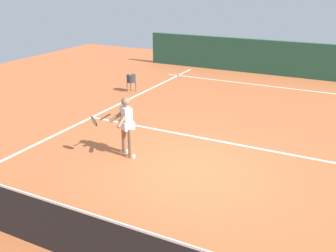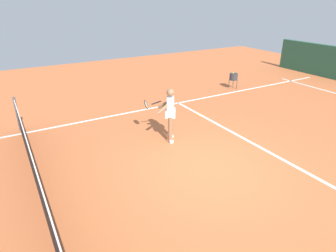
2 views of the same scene
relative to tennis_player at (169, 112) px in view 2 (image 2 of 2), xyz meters
name	(u,v)px [view 2 (image 2 of 2)]	position (x,y,z in m)	size (l,w,h in m)	color
ground_plane	(210,168)	(-1.91, -0.06, -0.85)	(28.56, 28.56, 0.00)	#C66638
service_line_marking	(265,150)	(-1.91, -1.94, -0.84)	(9.03, 0.10, 0.01)	white
sideline_right_marking	(135,111)	(2.60, -0.06, -0.84)	(0.10, 19.97, 0.01)	white
court_net	(43,201)	(-1.91, 3.75, -0.33)	(9.71, 0.08, 1.09)	#4C4C51
tennis_player	(169,112)	(0.00, 0.00, 0.00)	(1.07, 0.79, 1.55)	#8C6647
tennis_ball_near	(199,115)	(1.06, -1.83, -0.81)	(0.07, 0.07, 0.07)	#D1E533
ball_hopper	(234,77)	(3.07, -5.16, -0.30)	(0.36, 0.36, 0.74)	#333338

